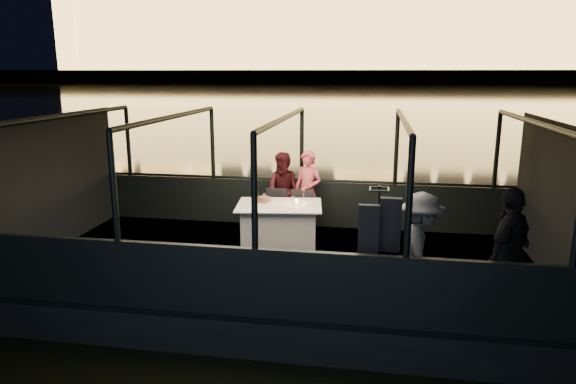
% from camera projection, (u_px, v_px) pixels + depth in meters
% --- Properties ---
extents(river_water, '(500.00, 500.00, 0.00)m').
position_uv_depth(river_water, '(368.00, 93.00, 85.28)').
color(river_water, black).
rests_on(river_water, ground).
extents(boat_hull, '(8.60, 4.40, 1.00)m').
position_uv_depth(boat_hull, '(284.00, 288.00, 8.49)').
color(boat_hull, black).
rests_on(boat_hull, river_water).
extents(boat_deck, '(8.00, 4.00, 0.04)m').
position_uv_depth(boat_deck, '(284.00, 261.00, 8.38)').
color(boat_deck, black).
rests_on(boat_deck, boat_hull).
extents(gunwale_port, '(8.00, 0.08, 0.90)m').
position_uv_depth(gunwale_port, '(301.00, 203.00, 10.19)').
color(gunwale_port, black).
rests_on(gunwale_port, boat_deck).
extents(gunwale_starboard, '(8.00, 0.08, 0.90)m').
position_uv_depth(gunwale_starboard, '(256.00, 283.00, 6.35)').
color(gunwale_starboard, black).
rests_on(gunwale_starboard, boat_deck).
extents(cabin_glass_port, '(8.00, 0.02, 1.40)m').
position_uv_depth(cabin_glass_port, '(302.00, 146.00, 9.93)').
color(cabin_glass_port, '#99B2B2').
rests_on(cabin_glass_port, gunwale_port).
extents(cabin_glass_starboard, '(8.00, 0.02, 1.40)m').
position_uv_depth(cabin_glass_starboard, '(254.00, 192.00, 6.09)').
color(cabin_glass_starboard, '#99B2B2').
rests_on(cabin_glass_starboard, gunwale_starboard).
extents(cabin_roof_glass, '(8.00, 4.00, 0.02)m').
position_uv_depth(cabin_roof_glass, '(284.00, 118.00, 7.85)').
color(cabin_roof_glass, '#99B2B2').
rests_on(cabin_roof_glass, boat_deck).
extents(end_wall_fore, '(0.02, 4.00, 2.30)m').
position_uv_depth(end_wall_fore, '(54.00, 183.00, 8.76)').
color(end_wall_fore, black).
rests_on(end_wall_fore, boat_deck).
extents(end_wall_aft, '(0.02, 4.00, 2.30)m').
position_uv_depth(end_wall_aft, '(554.00, 202.00, 7.46)').
color(end_wall_aft, black).
rests_on(end_wall_aft, boat_deck).
extents(canopy_ribs, '(8.00, 4.00, 2.30)m').
position_uv_depth(canopy_ribs, '(284.00, 192.00, 8.11)').
color(canopy_ribs, black).
rests_on(canopy_ribs, boat_deck).
extents(embankment, '(400.00, 140.00, 6.00)m').
position_uv_depth(embankment, '(373.00, 78.00, 209.83)').
color(embankment, '#423D33').
rests_on(embankment, ground).
extents(dining_table_central, '(1.57, 1.22, 0.77)m').
position_uv_depth(dining_table_central, '(279.00, 226.00, 8.92)').
color(dining_table_central, silver).
rests_on(dining_table_central, boat_deck).
extents(chair_port_left, '(0.43, 0.43, 0.86)m').
position_uv_depth(chair_port_left, '(275.00, 213.00, 9.49)').
color(chair_port_left, black).
rests_on(chair_port_left, boat_deck).
extents(chair_port_right, '(0.42, 0.42, 0.87)m').
position_uv_depth(chair_port_right, '(301.00, 215.00, 9.35)').
color(chair_port_right, black).
rests_on(chair_port_right, boat_deck).
extents(coat_stand, '(0.55, 0.49, 1.65)m').
position_uv_depth(coat_stand, '(377.00, 244.00, 6.42)').
color(coat_stand, black).
rests_on(coat_stand, boat_deck).
extents(person_woman_coral, '(0.66, 0.56, 1.56)m').
position_uv_depth(person_woman_coral, '(308.00, 193.00, 9.73)').
color(person_woman_coral, '#DC505B').
rests_on(person_woman_coral, boat_deck).
extents(person_man_maroon, '(0.73, 0.57, 1.52)m').
position_uv_depth(person_man_maroon, '(285.00, 192.00, 9.82)').
color(person_man_maroon, '#391014').
rests_on(person_man_maroon, boat_deck).
extents(passenger_stripe, '(0.68, 1.05, 1.53)m').
position_uv_depth(passenger_stripe, '(420.00, 245.00, 6.53)').
color(passenger_stripe, silver).
rests_on(passenger_stripe, boat_deck).
extents(passenger_dark, '(0.92, 1.03, 1.67)m').
position_uv_depth(passenger_dark, '(509.00, 252.00, 6.27)').
color(passenger_dark, black).
rests_on(passenger_dark, boat_deck).
extents(wine_bottle, '(0.07, 0.07, 0.33)m').
position_uv_depth(wine_bottle, '(255.00, 196.00, 8.81)').
color(wine_bottle, '#14371D').
rests_on(wine_bottle, dining_table_central).
extents(bread_basket, '(0.29, 0.29, 0.09)m').
position_uv_depth(bread_basket, '(264.00, 199.00, 9.04)').
color(bread_basket, brown).
rests_on(bread_basket, dining_table_central).
extents(amber_candle, '(0.05, 0.05, 0.07)m').
position_uv_depth(amber_candle, '(297.00, 202.00, 8.88)').
color(amber_candle, '#FFA63F').
rests_on(amber_candle, dining_table_central).
extents(plate_near, '(0.25, 0.25, 0.02)m').
position_uv_depth(plate_near, '(314.00, 205.00, 8.80)').
color(plate_near, silver).
rests_on(plate_near, dining_table_central).
extents(plate_far, '(0.26, 0.26, 0.01)m').
position_uv_depth(plate_far, '(272.00, 200.00, 9.12)').
color(plate_far, white).
rests_on(plate_far, dining_table_central).
extents(wine_glass_white, '(0.07, 0.07, 0.17)m').
position_uv_depth(wine_glass_white, '(264.00, 198.00, 8.87)').
color(wine_glass_white, silver).
rests_on(wine_glass_white, dining_table_central).
extents(wine_glass_red, '(0.08, 0.08, 0.20)m').
position_uv_depth(wine_glass_red, '(303.00, 195.00, 9.13)').
color(wine_glass_red, silver).
rests_on(wine_glass_red, dining_table_central).
extents(wine_glass_empty, '(0.06, 0.06, 0.17)m').
position_uv_depth(wine_glass_empty, '(293.00, 201.00, 8.69)').
color(wine_glass_empty, white).
rests_on(wine_glass_empty, dining_table_central).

